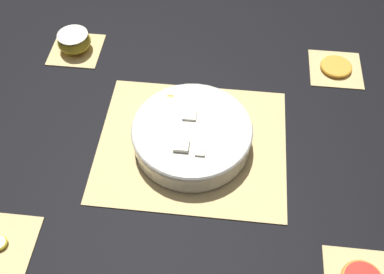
% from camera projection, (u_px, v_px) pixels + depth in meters
% --- Properties ---
extents(ground_plane, '(6.00, 6.00, 0.00)m').
position_uv_depth(ground_plane, '(192.00, 145.00, 1.02)').
color(ground_plane, black).
extents(bamboo_mat_center, '(0.42, 0.36, 0.01)m').
position_uv_depth(bamboo_mat_center, '(192.00, 144.00, 1.02)').
color(bamboo_mat_center, '#D6B775').
rests_on(bamboo_mat_center, ground_plane).
extents(coaster_mat_near_left, '(0.13, 0.13, 0.01)m').
position_uv_depth(coaster_mat_near_left, '(335.00, 69.00, 1.17)').
color(coaster_mat_near_left, '#D6B775').
rests_on(coaster_mat_near_left, ground_plane).
extents(coaster_mat_near_right, '(0.13, 0.13, 0.01)m').
position_uv_depth(coaster_mat_near_right, '(76.00, 49.00, 1.21)').
color(coaster_mat_near_right, '#D6B775').
rests_on(coaster_mat_near_right, ground_plane).
extents(coaster_mat_far_right, '(0.13, 0.13, 0.01)m').
position_uv_depth(coaster_mat_far_right, '(0.00, 245.00, 0.87)').
color(coaster_mat_far_right, '#D6B775').
rests_on(coaster_mat_far_right, ground_plane).
extents(fruit_salad_bowl, '(0.27, 0.27, 0.07)m').
position_uv_depth(fruit_salad_bowl, '(192.00, 134.00, 0.99)').
color(fruit_salad_bowl, silver).
rests_on(fruit_salad_bowl, bamboo_mat_center).
extents(apple_half, '(0.09, 0.09, 0.05)m').
position_uv_depth(apple_half, '(74.00, 41.00, 1.19)').
color(apple_half, gold).
rests_on(apple_half, coaster_mat_near_right).
extents(orange_slice_whole, '(0.08, 0.08, 0.01)m').
position_uv_depth(orange_slice_whole, '(336.00, 66.00, 1.16)').
color(orange_slice_whole, '#F9A338').
rests_on(orange_slice_whole, coaster_mat_near_left).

